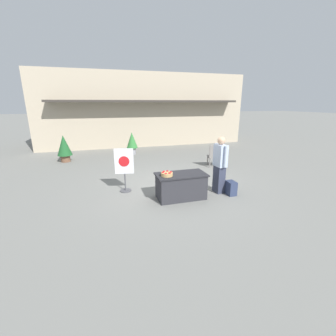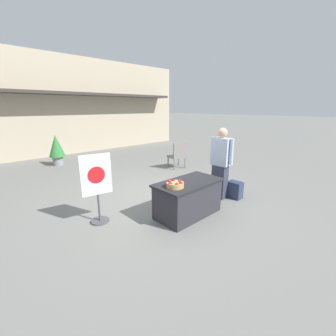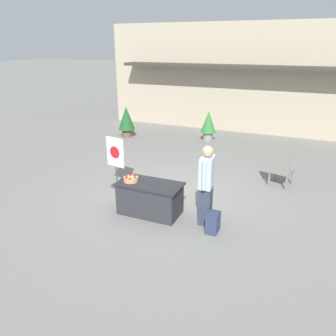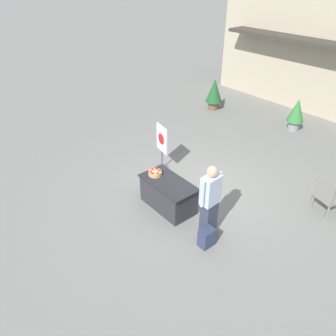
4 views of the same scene
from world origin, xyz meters
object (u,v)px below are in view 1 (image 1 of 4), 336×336
Objects in this scene: apple_basket at (167,174)px; backpack at (231,188)px; person_visitor at (220,165)px; poster_board at (124,168)px; potted_plant_near_left at (64,147)px; potted_plant_far_right at (132,142)px; display_table at (181,186)px; patio_chair at (215,155)px.

apple_basket is 0.79× the size of backpack.
person_visitor reaches higher than poster_board.
potted_plant_far_right is at bearing 13.12° from potted_plant_near_left.
patio_chair reaches higher than display_table.
potted_plant_near_left is at bearing -51.05° from person_visitor.
person_visitor is at bearing -73.76° from potted_plant_far_right.
person_visitor is 2.98m from patio_chair.
display_table is at bearing -85.16° from potted_plant_far_right.
backpack is at bearing 79.43° from poster_board.
potted_plant_far_right reaches higher than patio_chair.
patio_chair reaches higher than apple_basket.
potted_plant_near_left reaches higher than backpack.
apple_basket is at bearing 148.06° from patio_chair.
display_table is 0.62m from apple_basket.
potted_plant_far_right is (0.96, 5.32, -0.07)m from poster_board.
display_table is 1.50× the size of patio_chair.
backpack is at bearing 127.56° from person_visitor.
patio_chair is (4.05, 1.76, -0.23)m from poster_board.
display_table is at bearing 67.38° from poster_board.
backpack is (0.26, -0.29, -0.68)m from person_visitor.
potted_plant_near_left is (-3.36, 5.60, -0.08)m from apple_basket.
backpack is 6.85m from potted_plant_far_right.
potted_plant_near_left is (-6.36, 2.79, 0.19)m from patio_chair.
backpack is at bearing -47.09° from potted_plant_near_left.
poster_board is 1.42× the size of patio_chair.
potted_plant_far_right is at bearing 94.84° from display_table.
patio_chair is (1.02, 2.96, 0.31)m from backpack.
poster_board reaches higher than display_table.
potted_plant_near_left is (-2.31, 4.55, -0.04)m from poster_board.
potted_plant_far_right is at bearing 90.82° from apple_basket.
patio_chair is (3.00, 2.81, -0.27)m from apple_basket.
patio_chair is at bearing -23.70° from potted_plant_near_left.
backpack is at bearing 175.93° from patio_chair.
person_visitor is 0.79m from backpack.
backpack is 0.33× the size of potted_plant_near_left.
patio_chair is at bearing -49.02° from potted_plant_far_right.
display_table is at bearing 7.31° from apple_basket.
poster_board is (-1.50, 0.99, 0.38)m from display_table.
display_table reaches higher than backpack.
apple_basket reaches higher than backpack.
display_table is 6.74m from potted_plant_near_left.
apple_basket reaches higher than display_table.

